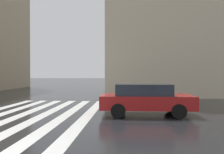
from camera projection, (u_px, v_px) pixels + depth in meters
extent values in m
cube|color=silver|center=(82.00, 121.00, 8.57)|extent=(13.00, 0.50, 0.01)
cube|color=silver|center=(57.00, 121.00, 8.63)|extent=(13.00, 0.50, 0.01)
cube|color=silver|center=(33.00, 121.00, 8.69)|extent=(13.00, 0.50, 0.01)
cube|color=silver|center=(8.00, 120.00, 8.75)|extent=(13.00, 0.50, 0.01)
cube|color=beige|center=(223.00, 7.00, 24.12)|extent=(15.88, 24.60, 18.65)
cube|color=maroon|center=(146.00, 102.00, 9.90)|extent=(1.75, 4.10, 0.60)
cube|color=#232833|center=(143.00, 89.00, 9.90)|extent=(1.54, 2.46, 0.50)
cylinder|color=black|center=(171.00, 106.00, 10.65)|extent=(0.20, 0.62, 0.62)
cylinder|color=black|center=(179.00, 112.00, 9.00)|extent=(0.20, 0.62, 0.62)
cylinder|color=black|center=(119.00, 105.00, 10.80)|extent=(0.20, 0.62, 0.62)
cylinder|color=black|center=(118.00, 111.00, 9.15)|extent=(0.20, 0.62, 0.62)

